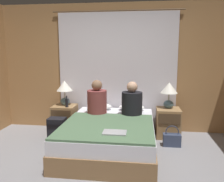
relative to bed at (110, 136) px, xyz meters
name	(u,v)px	position (x,y,z in m)	size (l,w,h in m)	color
ground_plane	(99,180)	(0.00, -0.93, -0.23)	(16.00, 16.00, 0.00)	gray
wall_back	(117,68)	(0.00, 1.08, 1.02)	(4.77, 0.06, 2.50)	#A37547
curtain_panel	(117,72)	(0.00, 1.02, 0.94)	(2.52, 0.02, 2.35)	silver
bed	(110,136)	(0.00, 0.00, 0.00)	(1.42, 1.93, 0.47)	olive
nightstand_left	(65,119)	(-0.99, 0.72, 0.04)	(0.43, 0.44, 0.54)	#937047
nightstand_right	(168,123)	(0.99, 0.72, 0.04)	(0.43, 0.44, 0.54)	#937047
lamp_left	(65,89)	(-0.99, 0.78, 0.62)	(0.31, 0.31, 0.48)	slate
lamp_right	(169,91)	(0.99, 0.78, 0.62)	(0.31, 0.31, 0.48)	slate
pillow_left	(99,106)	(-0.31, 0.78, 0.30)	(0.49, 0.29, 0.12)	white
pillow_right	(132,107)	(0.31, 0.78, 0.30)	(0.49, 0.29, 0.12)	white
blanket_on_bed	(107,126)	(0.00, -0.27, 0.25)	(1.36, 1.33, 0.03)	#4C6B4C
person_left_in_bed	(97,100)	(-0.29, 0.43, 0.49)	(0.35, 0.35, 0.62)	brown
person_right_in_bed	(132,102)	(0.33, 0.43, 0.48)	(0.36, 0.36, 0.60)	black
beer_bottle_on_left_stand	(67,103)	(-0.90, 0.61, 0.39)	(0.06, 0.06, 0.22)	black
laptop_on_bed	(115,132)	(0.15, -0.60, 0.28)	(0.32, 0.21, 0.02)	#9EA0A5
backpack_on_floor	(57,128)	(-0.99, 0.28, 0.00)	(0.30, 0.24, 0.41)	black
handbag_on_floor	(172,139)	(1.02, 0.28, -0.12)	(0.29, 0.14, 0.36)	#333D56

